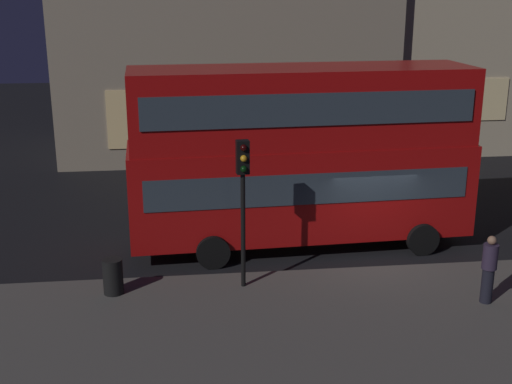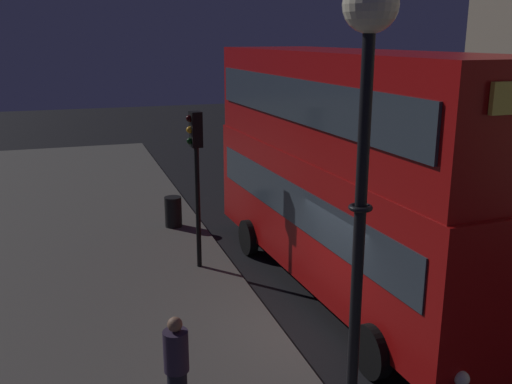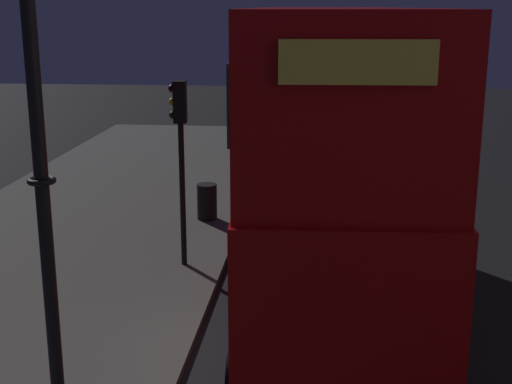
{
  "view_description": "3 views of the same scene",
  "coord_description": "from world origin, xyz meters",
  "px_view_note": "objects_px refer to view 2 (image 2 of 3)",
  "views": [
    {
      "loc": [
        -5.53,
        -17.83,
        7.68
      ],
      "look_at": [
        -3.37,
        0.72,
        1.96
      ],
      "focal_mm": 47.21,
      "sensor_mm": 36.0,
      "label": 1
    },
    {
      "loc": [
        9.4,
        -4.52,
        5.77
      ],
      "look_at": [
        -3.3,
        -0.37,
        2.14
      ],
      "focal_mm": 40.38,
      "sensor_mm": 36.0,
      "label": 2
    },
    {
      "loc": [
        10.18,
        1.27,
        5.5
      ],
      "look_at": [
        -1.89,
        0.09,
        2.32
      ],
      "focal_mm": 49.78,
      "sensor_mm": 36.0,
      "label": 3
    }
  ],
  "objects_px": {
    "double_decker_bus": "(347,162)",
    "pedestrian": "(177,370)",
    "traffic_light_near_kerb": "(196,157)",
    "litter_bin": "(173,212)",
    "street_lamp": "(365,109)"
  },
  "relations": [
    {
      "from": "double_decker_bus",
      "to": "pedestrian",
      "type": "height_order",
      "value": "double_decker_bus"
    },
    {
      "from": "double_decker_bus",
      "to": "pedestrian",
      "type": "distance_m",
      "value": 6.4
    },
    {
      "from": "traffic_light_near_kerb",
      "to": "litter_bin",
      "type": "height_order",
      "value": "traffic_light_near_kerb"
    },
    {
      "from": "traffic_light_near_kerb",
      "to": "pedestrian",
      "type": "distance_m",
      "value": 6.44
    },
    {
      "from": "traffic_light_near_kerb",
      "to": "litter_bin",
      "type": "distance_m",
      "value": 4.1
    },
    {
      "from": "double_decker_bus",
      "to": "traffic_light_near_kerb",
      "type": "xyz_separation_m",
      "value": [
        -2.03,
        -3.02,
        -0.09
      ]
    },
    {
      "from": "double_decker_bus",
      "to": "pedestrian",
      "type": "relative_size",
      "value": 5.91
    },
    {
      "from": "double_decker_bus",
      "to": "pedestrian",
      "type": "xyz_separation_m",
      "value": [
        3.9,
        -4.66,
        -2.01
      ]
    },
    {
      "from": "double_decker_bus",
      "to": "street_lamp",
      "type": "height_order",
      "value": "street_lamp"
    },
    {
      "from": "street_lamp",
      "to": "double_decker_bus",
      "type": "bearing_deg",
      "value": 154.22
    },
    {
      "from": "pedestrian",
      "to": "litter_bin",
      "type": "distance_m",
      "value": 9.43
    },
    {
      "from": "double_decker_bus",
      "to": "street_lamp",
      "type": "bearing_deg",
      "value": -28.46
    },
    {
      "from": "double_decker_bus",
      "to": "traffic_light_near_kerb",
      "type": "bearing_deg",
      "value": -126.53
    },
    {
      "from": "street_lamp",
      "to": "litter_bin",
      "type": "xyz_separation_m",
      "value": [
        -11.12,
        -0.28,
        -4.42
      ]
    },
    {
      "from": "pedestrian",
      "to": "litter_bin",
      "type": "bearing_deg",
      "value": 55.99
    }
  ]
}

